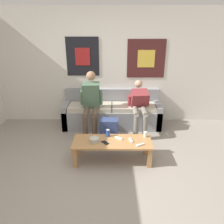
{
  "coord_description": "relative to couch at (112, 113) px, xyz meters",
  "views": [
    {
      "loc": [
        0.23,
        -2.62,
        2.16
      ],
      "look_at": [
        0.21,
        1.11,
        0.68
      ],
      "focal_mm": 35.0,
      "sensor_mm": 36.0,
      "label": 1
    }
  ],
  "objects": [
    {
      "name": "ground_plane",
      "position": [
        -0.2,
        -2.0,
        -0.29
      ],
      "size": [
        18.0,
        18.0,
        0.0
      ],
      "primitive_type": "plane",
      "color": "gray"
    },
    {
      "name": "wall_back",
      "position": [
        -0.2,
        0.34,
        0.98
      ],
      "size": [
        10.0,
        0.07,
        2.55
      ],
      "color": "silver",
      "rests_on": "ground_plane"
    },
    {
      "name": "couch",
      "position": [
        0.0,
        0.0,
        0.0
      ],
      "size": [
        2.16,
        0.67,
        0.81
      ],
      "color": "gray",
      "rests_on": "ground_plane"
    },
    {
      "name": "coffee_table",
      "position": [
        0.01,
        -1.41,
        0.01
      ],
      "size": [
        1.32,
        0.51,
        0.37
      ],
      "color": "#B27F4C",
      "rests_on": "ground_plane"
    },
    {
      "name": "person_seated_adult",
      "position": [
        -0.43,
        -0.37,
        0.41
      ],
      "size": [
        0.47,
        0.84,
        1.3
      ],
      "color": "brown",
      "rests_on": "ground_plane"
    },
    {
      "name": "person_seated_teen",
      "position": [
        0.57,
        -0.33,
        0.31
      ],
      "size": [
        0.47,
        0.93,
        1.08
      ],
      "color": "gray",
      "rests_on": "ground_plane"
    },
    {
      "name": "backpack",
      "position": [
        -0.05,
        -0.77,
        -0.07
      ],
      "size": [
        0.37,
        0.28,
        0.47
      ],
      "color": "navy",
      "rests_on": "ground_plane"
    },
    {
      "name": "ceramic_bowl",
      "position": [
        -0.28,
        -1.45,
        0.12
      ],
      "size": [
        0.17,
        0.17,
        0.08
      ],
      "color": "#B7B2A8",
      "rests_on": "coffee_table"
    },
    {
      "name": "pillar_candle",
      "position": [
        0.59,
        -1.26,
        0.12
      ],
      "size": [
        0.06,
        0.06,
        0.11
      ],
      "color": "silver",
      "rests_on": "coffee_table"
    },
    {
      "name": "drink_can_blue",
      "position": [
        -0.06,
        -1.24,
        0.14
      ],
      "size": [
        0.07,
        0.07,
        0.12
      ],
      "color": "#28479E",
      "rests_on": "coffee_table"
    },
    {
      "name": "game_controller_near_left",
      "position": [
        0.12,
        -1.33,
        0.09
      ],
      "size": [
        0.13,
        0.12,
        0.03
      ],
      "color": "white",
      "rests_on": "coffee_table"
    },
    {
      "name": "game_controller_near_right",
      "position": [
        0.32,
        -1.41,
        0.09
      ],
      "size": [
        0.06,
        0.15,
        0.03
      ],
      "color": "white",
      "rests_on": "coffee_table"
    },
    {
      "name": "game_controller_far_center",
      "position": [
        0.46,
        -1.56,
        0.09
      ],
      "size": [
        0.14,
        0.1,
        0.03
      ],
      "color": "white",
      "rests_on": "coffee_table"
    },
    {
      "name": "cell_phone",
      "position": [
        -0.1,
        -1.48,
        0.08
      ],
      "size": [
        0.14,
        0.15,
        0.01
      ],
      "color": "black",
      "rests_on": "coffee_table"
    }
  ]
}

